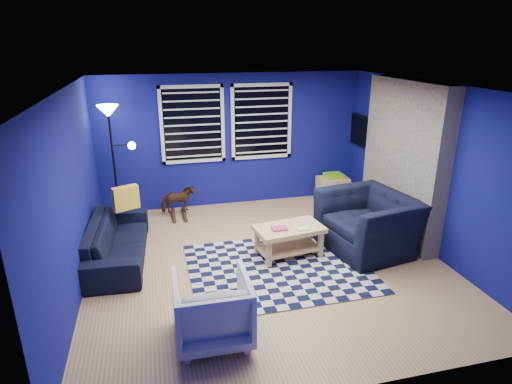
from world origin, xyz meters
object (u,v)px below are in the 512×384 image
tv (364,132)px  rocking_horse (178,200)px  sofa (117,241)px  armchair_bent (212,309)px  floor_lamp (111,128)px  cabinet (333,189)px  armchair_big (368,223)px  coffee_table (289,235)px

tv → rocking_horse: (-3.57, 0.04, -1.08)m
sofa → armchair_bent: 2.38m
tv → floor_lamp: size_ratio=0.49×
floor_lamp → cabinet: bearing=0.7°
rocking_horse → armchair_big: bearing=-136.6°
armchair_big → rocking_horse: bearing=-136.5°
rocking_horse → floor_lamp: size_ratio=0.29×
floor_lamp → armchair_big: bearing=-28.2°
coffee_table → cabinet: 2.53m
armchair_bent → coffee_table: size_ratio=0.78×
cabinet → floor_lamp: floor_lamp is taller
sofa → armchair_bent: bearing=-149.7°
cabinet → sofa: bearing=-157.4°
tv → coffee_table: size_ratio=0.95×
sofa → coffee_table: size_ratio=1.89×
armchair_big → cabinet: size_ratio=2.20×
tv → floor_lamp: 4.58m
tv → armchair_bent: (-3.46, -3.47, -1.03)m
floor_lamp → armchair_bent: bearing=-72.4°
coffee_table → cabinet: (1.56, 1.99, -0.08)m
floor_lamp → sofa: bearing=-88.9°
sofa → tv: bearing=-70.4°
rocking_horse → cabinet: 3.05m
armchair_bent → cabinet: (2.93, 3.58, -0.11)m
tv → rocking_horse: size_ratio=1.68×
sofa → armchair_big: 3.75m
armchair_bent → floor_lamp: bearing=-71.5°
tv → rocking_horse: tv is taller
tv → cabinet: tv is taller
armchair_big → floor_lamp: size_ratio=0.65×
cabinet → floor_lamp: size_ratio=0.30×
sofa → rocking_horse: size_ratio=3.35×
armchair_bent → cabinet: 4.63m
armchair_bent → cabinet: bearing=-128.4°
rocking_horse → floor_lamp: bearing=78.3°
floor_lamp → tv: bearing=-0.7°
armchair_bent → floor_lamp: (-1.12, 3.53, 1.31)m
tv → cabinet: size_ratio=1.64×
coffee_table → rocking_horse: bearing=127.8°
sofa → cabinet: cabinet is taller
cabinet → coffee_table: bearing=-125.7°
rocking_horse → cabinet: cabinet is taller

